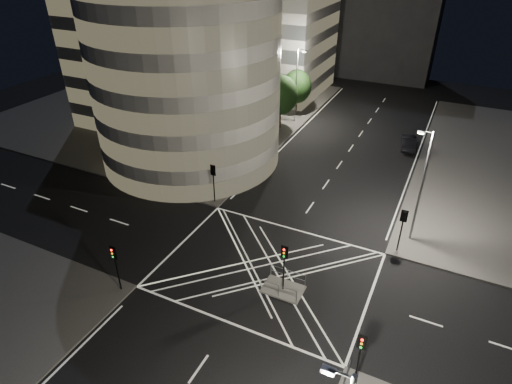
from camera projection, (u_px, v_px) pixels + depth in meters
The scene contains 22 objects.
ground at pixel (267, 270), 33.76m from camera, with size 120.00×120.00×0.00m, color black.
sidewalk_far_left at pixel (168, 107), 65.38m from camera, with size 42.00×42.00×0.15m, color #4E4C49.
central_island at pixel (283, 289), 31.82m from camera, with size 3.00×2.00×0.15m, color slate.
office_tower_curved at pixel (173, 36), 49.42m from camera, with size 30.00×29.00×27.20m.
office_block_rear at pixel (252, 19), 68.60m from camera, with size 24.00×16.00×22.00m, color #9B9993.
building_far_end at pixel (384, 26), 75.29m from camera, with size 18.00×8.00×18.00m, color black.
tree_a at pixel (209, 151), 42.42m from camera, with size 4.56×4.56×6.75m.
tree_b at pixel (237, 119), 46.40m from camera, with size 5.13×5.13×8.33m.
tree_c at pixel (261, 112), 51.66m from camera, with size 4.06×4.06×6.48m.
tree_d at pixel (281, 95), 56.08m from camera, with size 4.56×4.56×7.15m.
tree_e at pixel (297, 87), 60.98m from camera, with size 4.16×4.16×6.38m.
traffic_signal_fl at pixel (213, 177), 40.79m from camera, with size 0.55×0.22×4.00m.
traffic_signal_nl at pixel (115, 260), 30.31m from camera, with size 0.55×0.22×4.00m.
traffic_signal_fr at pixel (403, 223), 34.20m from camera, with size 0.55×0.22×4.00m.
traffic_signal_nr at pixel (360, 350), 23.72m from camera, with size 0.55×0.22×4.00m.
traffic_signal_island at pixel (284, 260), 30.35m from camera, with size 0.55×0.22×4.00m.
street_lamp_left_near at pixel (233, 131), 43.68m from camera, with size 1.25×0.25×10.00m.
street_lamp_left_far at pixel (297, 83), 57.54m from camera, with size 1.25×0.25×10.00m.
street_lamp_right_far at pixel (421, 184), 34.30m from camera, with size 1.25×0.25×10.00m.
railing_island_south at pixel (278, 291), 30.80m from camera, with size 2.80×0.06×1.10m, color slate.
railing_island_north at pixel (288, 275), 32.19m from camera, with size 2.80×0.06×1.10m, color slate.
sedan at pixel (408, 142), 52.80m from camera, with size 1.64×4.70×1.55m, color black.
Camera 1 is at (10.47, -23.53, 22.70)m, focal length 30.00 mm.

